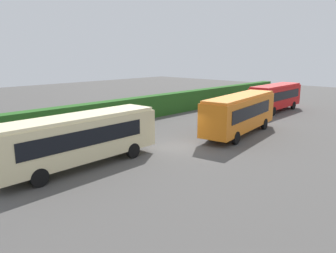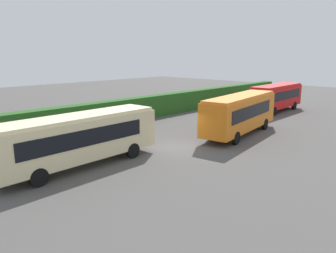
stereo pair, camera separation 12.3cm
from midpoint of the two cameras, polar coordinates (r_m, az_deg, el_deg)
ground_plane at (r=24.30m, az=1.36°, el=-3.62°), size 110.70×110.70×0.00m
bus_cream at (r=20.50m, az=-15.15°, el=-1.81°), size 10.67×2.70×3.17m
bus_orange at (r=28.45m, az=12.19°, el=2.43°), size 10.38×3.70×3.35m
bus_red at (r=41.24m, az=17.97°, el=5.01°), size 9.41×2.61×3.16m
person_left at (r=30.94m, az=7.22°, el=1.74°), size 0.45×0.47×1.92m
person_center at (r=43.58m, az=16.32°, el=4.42°), size 0.49×0.55×1.93m
hedge_row at (r=31.36m, az=-12.32°, el=1.93°), size 67.35×1.27×2.32m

